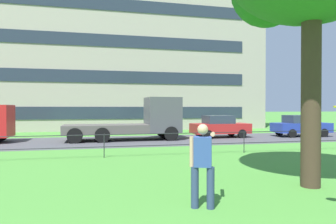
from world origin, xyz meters
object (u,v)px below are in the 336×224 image
object	(u,v)px
car_red_center	(220,126)
apartment_building_background	(100,51)
car_blue_right	(301,126)
person_thrower	(203,163)
flatbed_truck_far_left	(140,121)

from	to	relation	value
car_red_center	apartment_building_background	bearing A→B (deg)	120.09
car_red_center	car_blue_right	world-z (taller)	same
car_red_center	car_blue_right	bearing A→B (deg)	-5.00
car_blue_right	car_red_center	bearing A→B (deg)	175.00
person_thrower	apartment_building_background	distance (m)	28.77
apartment_building_background	flatbed_truck_far_left	bearing A→B (deg)	-80.26
car_red_center	car_blue_right	distance (m)	6.07
flatbed_truck_far_left	car_red_center	bearing A→B (deg)	2.84
person_thrower	car_blue_right	distance (m)	18.07
person_thrower	flatbed_truck_far_left	xyz separation A→B (m)	(0.53, 13.57, 0.28)
car_blue_right	apartment_building_background	world-z (taller)	apartment_building_background
car_blue_right	person_thrower	bearing A→B (deg)	-132.48
person_thrower	apartment_building_background	world-z (taller)	apartment_building_background
car_blue_right	flatbed_truck_far_left	bearing A→B (deg)	178.77
apartment_building_background	car_red_center	bearing A→B (deg)	-59.91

